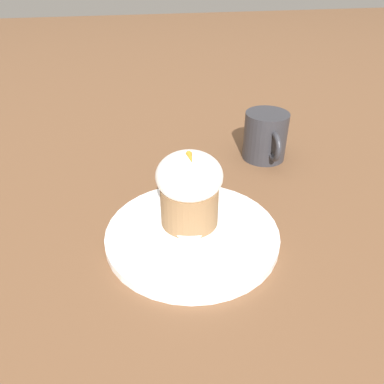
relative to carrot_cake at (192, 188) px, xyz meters
name	(u,v)px	position (x,y,z in m)	size (l,w,h in m)	color
ground_plane	(192,237)	(0.02, 0.00, -0.07)	(4.00, 4.00, 0.00)	brown
dessert_plate	(192,234)	(0.02, 0.00, -0.06)	(0.23, 0.23, 0.01)	white
carrot_cake	(192,188)	(0.00, 0.00, 0.00)	(0.09, 0.09, 0.11)	olive
spoon	(191,235)	(0.03, -0.01, -0.05)	(0.13, 0.04, 0.01)	silver
coffee_cup	(266,136)	(-0.18, 0.17, -0.02)	(0.11, 0.08, 0.09)	#2D2D33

